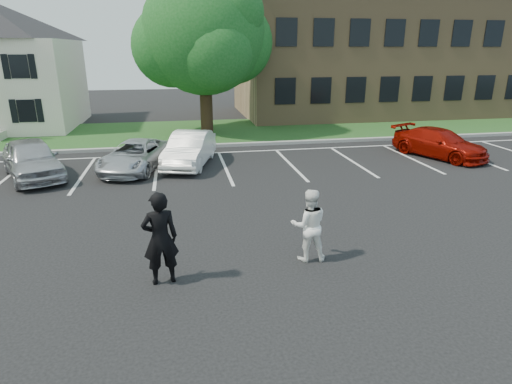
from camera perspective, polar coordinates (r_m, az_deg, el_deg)
ground_plane at (r=10.43m, az=1.02°, el=-8.27°), size 90.00×90.00×0.00m
curb at (r=21.69m, az=-5.35°, el=6.21°), size 40.00×0.30×0.15m
grass_strip at (r=25.61m, az=-6.21°, el=8.02°), size 44.00×8.00×0.08m
stall_lines at (r=18.95m, az=-0.23°, el=4.25°), size 34.00×5.36×0.01m
office_building at (r=34.92m, az=17.29°, el=16.95°), size 22.40×10.40×8.30m
tree at (r=24.79m, az=-6.79°, el=19.99°), size 7.80×7.20×8.80m
man_black_suit at (r=9.04m, az=-12.66°, el=-6.07°), size 0.81×0.61×2.02m
man_white_shirt at (r=9.90m, az=7.06°, el=-4.41°), size 0.90×0.74×1.73m
car_silver_west at (r=18.30m, az=-27.72°, el=3.93°), size 3.40×4.66×1.48m
car_silver_minivan at (r=17.98m, az=-15.81°, el=4.66°), size 3.13×4.63×1.18m
car_white_sedan at (r=18.23m, az=-8.84°, el=5.67°), size 2.55×4.44×1.39m
car_red_compact at (r=21.15m, az=23.25°, el=6.00°), size 3.39×4.71×1.27m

